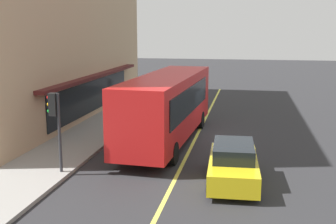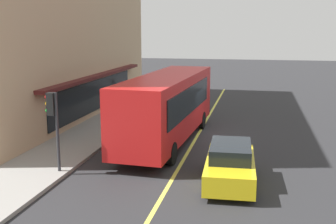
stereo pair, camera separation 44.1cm
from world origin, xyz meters
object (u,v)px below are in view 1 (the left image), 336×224
Objects in this scene: bus at (168,105)px; pedestrian_near_storefront at (137,87)px; car_yellow at (233,164)px; traffic_light at (55,114)px.

pedestrian_near_storefront is (11.75, 4.79, -0.81)m from bus.
pedestrian_near_storefront is at bearing 26.05° from car_yellow.
traffic_light is (-5.82, 3.42, 0.55)m from bus.
traffic_light reaches higher than pedestrian_near_storefront.
bus is 6.77m from traffic_light.
bus is 6.55m from car_yellow.
bus is at bearing -157.81° from pedestrian_near_storefront.
car_yellow is 2.55× the size of pedestrian_near_storefront.
bus is 6.57× the size of pedestrian_near_storefront.
traffic_light is at bearing 149.55° from bus.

